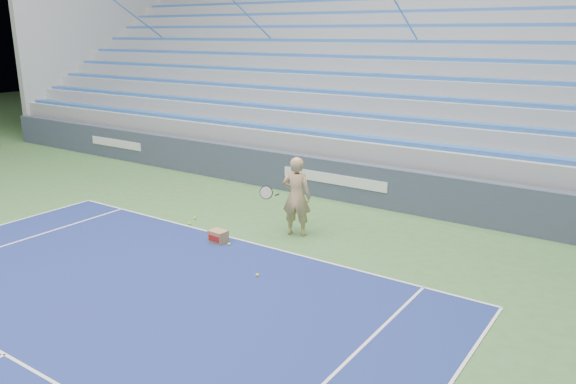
# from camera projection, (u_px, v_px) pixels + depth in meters

# --- Properties ---
(sponsor_barrier) EXTENTS (30.00, 0.32, 1.10)m
(sponsor_barrier) POSITION_uv_depth(u_px,v_px,m) (336.00, 180.00, 15.38)
(sponsor_barrier) COLOR #394258
(sponsor_barrier) RESTS_ON ground
(bleachers) EXTENTS (31.00, 9.15, 7.30)m
(bleachers) POSITION_uv_depth(u_px,v_px,m) (419.00, 95.00, 19.42)
(bleachers) COLOR #97999F
(bleachers) RESTS_ON ground
(tennis_player) EXTENTS (0.99, 0.92, 1.81)m
(tennis_player) POSITION_uv_depth(u_px,v_px,m) (296.00, 196.00, 12.54)
(tennis_player) COLOR tan
(tennis_player) RESTS_ON ground
(ball_box) EXTENTS (0.39, 0.31, 0.28)m
(ball_box) POSITION_uv_depth(u_px,v_px,m) (218.00, 237.00, 12.26)
(ball_box) COLOR #A07A4D
(ball_box) RESTS_ON ground
(tennis_ball_0) EXTENTS (0.07, 0.07, 0.07)m
(tennis_ball_0) POSITION_uv_depth(u_px,v_px,m) (257.00, 275.00, 10.58)
(tennis_ball_0) COLOR #C2E92F
(tennis_ball_0) RESTS_ON ground
(tennis_ball_1) EXTENTS (0.07, 0.07, 0.07)m
(tennis_ball_1) POSITION_uv_depth(u_px,v_px,m) (229.00, 244.00, 12.12)
(tennis_ball_1) COLOR #C2E92F
(tennis_ball_1) RESTS_ON ground
(tennis_ball_2) EXTENTS (0.07, 0.07, 0.07)m
(tennis_ball_2) POSITION_uv_depth(u_px,v_px,m) (190.00, 223.00, 13.43)
(tennis_ball_2) COLOR #C2E92F
(tennis_ball_2) RESTS_ON ground
(tennis_ball_3) EXTENTS (0.07, 0.07, 0.07)m
(tennis_ball_3) POSITION_uv_depth(u_px,v_px,m) (195.00, 218.00, 13.82)
(tennis_ball_3) COLOR #C2E92F
(tennis_ball_3) RESTS_ON ground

